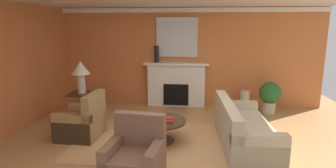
{
  "coord_description": "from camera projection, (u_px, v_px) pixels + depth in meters",
  "views": [
    {
      "loc": [
        0.4,
        -4.95,
        2.27
      ],
      "look_at": [
        -0.25,
        1.03,
        1.0
      ],
      "focal_mm": 29.98,
      "sensor_mm": 36.0,
      "label": 1
    }
  ],
  "objects": [
    {
      "name": "ground_plane",
      "position": [
        175.0,
        147.0,
        5.33
      ],
      "size": [
        9.04,
        9.04,
        0.0
      ],
      "primitive_type": "plane",
      "color": "tan"
    },
    {
      "name": "wall_fireplace",
      "position": [
        184.0,
        57.0,
        7.96
      ],
      "size": [
        7.56,
        0.12,
        2.75
      ],
      "primitive_type": "cube",
      "color": "#CC723D",
      "rests_on": "ground_plane"
    },
    {
      "name": "wall_window",
      "position": [
        4.0,
        70.0,
        5.72
      ],
      "size": [
        0.12,
        6.48,
        2.75
      ],
      "primitive_type": "cube",
      "color": "#CC723D",
      "rests_on": "ground_plane"
    },
    {
      "name": "crown_moulding",
      "position": [
        185.0,
        10.0,
        7.62
      ],
      "size": [
        7.56,
        0.08,
        0.12
      ],
      "primitive_type": "cube",
      "color": "white"
    },
    {
      "name": "area_rug",
      "position": [
        160.0,
        141.0,
        5.58
      ],
      "size": [
        3.35,
        2.22,
        0.01
      ],
      "primitive_type": "cube",
      "color": "tan",
      "rests_on": "ground_plane"
    },
    {
      "name": "fireplace",
      "position": [
        176.0,
        86.0,
        7.94
      ],
      "size": [
        1.8,
        0.35,
        1.24
      ],
      "color": "white",
      "rests_on": "ground_plane"
    },
    {
      "name": "mantel_mirror",
      "position": [
        177.0,
        37.0,
        7.78
      ],
      "size": [
        1.15,
        0.04,
        1.09
      ],
      "primitive_type": "cube",
      "color": "silver"
    },
    {
      "name": "sofa",
      "position": [
        243.0,
        131.0,
        5.32
      ],
      "size": [
        1.03,
        2.15,
        0.85
      ],
      "color": "#BCB299",
      "rests_on": "ground_plane"
    },
    {
      "name": "armchair_near_window",
      "position": [
        82.0,
        123.0,
        5.71
      ],
      "size": [
        0.85,
        0.85,
        0.95
      ],
      "color": "#9E7A4C",
      "rests_on": "ground_plane"
    },
    {
      "name": "armchair_facing_fireplace",
      "position": [
        135.0,
        160.0,
        4.16
      ],
      "size": [
        0.87,
        0.87,
        0.95
      ],
      "color": "brown",
      "rests_on": "ground_plane"
    },
    {
      "name": "coffee_table",
      "position": [
        160.0,
        125.0,
        5.51
      ],
      "size": [
        1.0,
        1.0,
        0.45
      ],
      "color": "#3D2D1E",
      "rests_on": "ground_plane"
    },
    {
      "name": "side_table",
      "position": [
        83.0,
        105.0,
        6.68
      ],
      "size": [
        0.56,
        0.56,
        0.7
      ],
      "color": "#3D2D1E",
      "rests_on": "ground_plane"
    },
    {
      "name": "table_lamp",
      "position": [
        81.0,
        71.0,
        6.51
      ],
      "size": [
        0.44,
        0.44,
        0.75
      ],
      "color": "beige",
      "rests_on": "side_table"
    },
    {
      "name": "vase_mantel_left",
      "position": [
        157.0,
        54.0,
        7.77
      ],
      "size": [
        0.13,
        0.13,
        0.46
      ],
      "primitive_type": "cylinder",
      "color": "black",
      "rests_on": "fireplace"
    },
    {
      "name": "vase_tall_corner",
      "position": [
        245.0,
        101.0,
        7.52
      ],
      "size": [
        0.25,
        0.25,
        0.55
      ],
      "primitive_type": "cylinder",
      "color": "beige",
      "rests_on": "ground_plane"
    },
    {
      "name": "book_red_cover",
      "position": [
        168.0,
        121.0,
        5.34
      ],
      "size": [
        0.22,
        0.18,
        0.05
      ],
      "primitive_type": "cube",
      "rotation": [
        0.0,
        0.0,
        0.06
      ],
      "color": "maroon",
      "rests_on": "coffee_table"
    },
    {
      "name": "book_art_folio",
      "position": [
        167.0,
        118.0,
        5.39
      ],
      "size": [
        0.24,
        0.18,
        0.03
      ],
      "primitive_type": "cube",
      "rotation": [
        0.0,
        0.0,
        0.12
      ],
      "color": "maroon",
      "rests_on": "coffee_table"
    },
    {
      "name": "potted_plant",
      "position": [
        270.0,
        95.0,
        7.27
      ],
      "size": [
        0.56,
        0.56,
        0.83
      ],
      "color": "#BCB29E",
      "rests_on": "ground_plane"
    }
  ]
}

